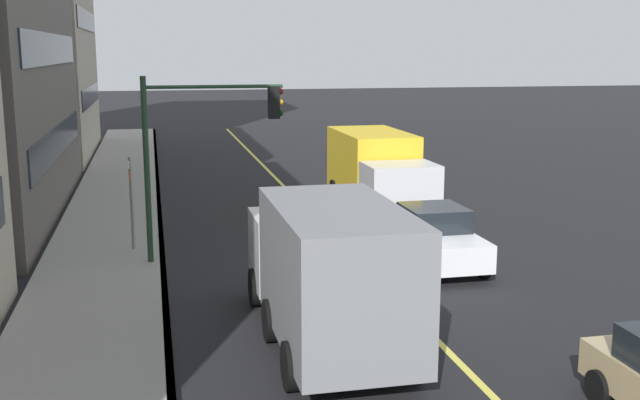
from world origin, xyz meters
TOP-DOWN VIEW (x-y plane):
  - ground at (0.00, 0.00)m, footprint 200.00×200.00m
  - sidewalk_slab at (0.00, 7.12)m, footprint 80.00×3.45m
  - curb_edge at (0.00, 5.48)m, footprint 80.00×0.16m
  - lane_stripe_center at (0.00, 0.00)m, footprint 80.00×0.16m
  - car_white at (0.78, -1.96)m, footprint 4.06×1.95m
  - truck_gray at (-4.23, 2.26)m, footprint 6.80×2.51m
  - truck_yellow at (8.32, -2.54)m, footprint 6.77×2.59m
  - traffic_light_mast at (2.42, 4.29)m, footprint 0.28×3.87m
  - street_sign_post at (3.97, 6.30)m, footprint 0.60×0.08m

SIDE VIEW (x-z plane):
  - ground at x=0.00m, z-range 0.00..0.00m
  - lane_stripe_center at x=0.00m, z-range 0.00..0.01m
  - sidewalk_slab at x=0.00m, z-range 0.00..0.15m
  - curb_edge at x=0.00m, z-range 0.00..0.15m
  - car_white at x=0.78m, z-range -0.01..1.66m
  - truck_yellow at x=8.32m, z-range 0.10..3.02m
  - truck_gray at x=-4.23m, z-range 0.09..3.14m
  - street_sign_post at x=3.97m, z-range 0.26..3.14m
  - traffic_light_mast at x=2.42m, z-range 0.99..6.26m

